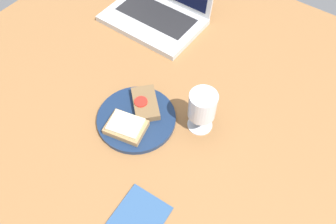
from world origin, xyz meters
The scene contains 7 objects.
wooden_table centered at (0.00, 0.00, 1.50)cm, with size 140.00×140.00×3.00cm, color #9E6B3D.
plate centered at (-1.27, -5.50, 3.70)cm, with size 21.54×21.54×1.40cm, color navy.
sandwich_with_tomato centered at (-1.64, -1.02, 5.47)cm, with size 12.52×12.26×2.49cm.
sandwich_with_cheese centered at (-0.92, -10.01, 5.71)cm, with size 11.51×9.61×2.82cm.
wine_glass centered at (13.65, 3.33, 11.27)cm, with size 7.18×7.18×12.93cm.
laptop centered at (-22.40, 32.75, 7.13)cm, with size 32.65×24.52×21.71cm.
napkin centered at (16.08, -25.65, 3.20)cm, with size 11.05×11.46×0.40cm, color #33598C.
Camera 1 is at (34.93, -40.61, 78.10)cm, focal length 35.00 mm.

